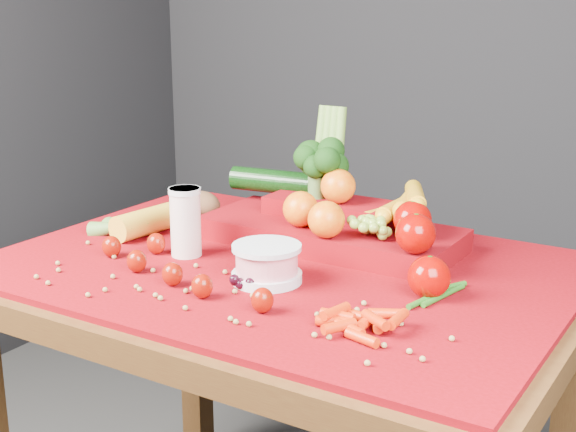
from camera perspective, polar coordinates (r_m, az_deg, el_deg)
The scene contains 12 objects.
table at distance 1.55m, azimuth -0.39°, elevation -7.14°, with size 1.10×0.80×0.75m.
red_cloth at distance 1.51m, azimuth -0.40°, elevation -3.61°, with size 1.05×0.75×0.01m, color maroon.
milk_glass at distance 1.55m, azimuth -7.30°, elevation -0.25°, with size 0.06×0.06×0.13m.
yogurt_bowl at distance 1.41m, azimuth -1.52°, elevation -3.29°, with size 0.12×0.12×0.07m.
strawberry_scatter at distance 1.44m, azimuth -8.37°, elevation -3.50°, with size 0.44×0.18×0.05m.
dark_grape_cluster at distance 1.39m, azimuth -3.17°, elevation -4.55°, with size 0.06×0.05×0.03m, color black, non-canonical shape.
soybean_scatter at distance 1.35m, azimuth -4.92°, elevation -5.55°, with size 0.84×0.24×0.01m, color #9F8444, non-canonical shape.
corn_ear at distance 1.71m, azimuth -11.20°, elevation -0.64°, with size 0.20×0.24×0.06m.
potato at distance 1.81m, azimuth -6.16°, elevation 0.80°, with size 0.09×0.07×0.06m, color #4F331B.
baby_carrot_pile at distance 1.22m, azimuth 5.37°, elevation -7.47°, with size 0.17×0.17×0.03m, color red, non-canonical shape.
green_bean_pile at distance 1.37m, azimuth 11.06°, elevation -5.58°, with size 0.14×0.12×0.01m, color #1F5C15, non-canonical shape.
produce_mound at distance 1.61m, azimuth 3.67°, elevation -0.07°, with size 0.61×0.35×0.27m.
Camera 1 is at (0.76, -1.21, 1.25)m, focal length 50.00 mm.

